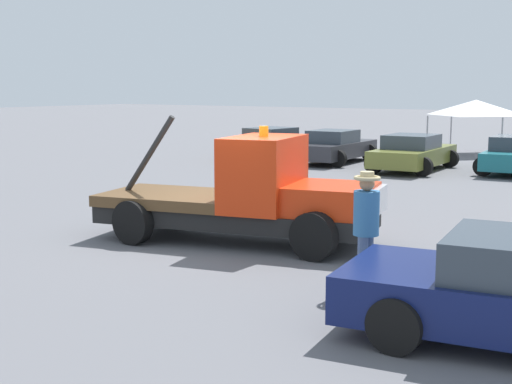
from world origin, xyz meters
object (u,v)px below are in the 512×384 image
at_px(tow_truck, 251,198).
at_px(person_near_truck, 366,221).
at_px(parked_car_orange, 273,144).
at_px(parked_car_olive, 413,153).
at_px(canopy_tent_white, 476,108).
at_px(parked_car_charcoal, 335,147).

xyz_separation_m(tow_truck, person_near_truck, (3.28, -1.76, 0.16)).
distance_m(parked_car_orange, parked_car_olive, 6.66).
relative_size(parked_car_orange, parked_car_olive, 0.99).
bearing_deg(canopy_tent_white, person_near_truck, -77.28).
relative_size(person_near_truck, parked_car_charcoal, 0.39).
bearing_deg(parked_car_charcoal, parked_car_orange, 86.64).
xyz_separation_m(parked_car_orange, parked_car_charcoal, (2.98, -0.06, -0.00)).
bearing_deg(parked_car_orange, parked_car_charcoal, -85.94).
xyz_separation_m(parked_car_charcoal, canopy_tent_white, (3.66, 6.67, 1.48)).
bearing_deg(person_near_truck, tow_truck, 149.33).
height_order(tow_truck, canopy_tent_white, tow_truck).
bearing_deg(parked_car_charcoal, person_near_truck, -153.44).
bearing_deg(parked_car_olive, person_near_truck, -163.88).
relative_size(person_near_truck, canopy_tent_white, 0.55).
relative_size(parked_car_olive, canopy_tent_white, 1.45).
distance_m(person_near_truck, canopy_tent_white, 23.30).
distance_m(person_near_truck, parked_car_charcoal, 18.29).
height_order(tow_truck, parked_car_charcoal, tow_truck).
height_order(parked_car_orange, canopy_tent_white, canopy_tent_white).
bearing_deg(tow_truck, canopy_tent_white, 82.56).
bearing_deg(canopy_tent_white, parked_car_orange, -135.15).
xyz_separation_m(parked_car_charcoal, parked_car_olive, (3.63, -0.79, 0.00)).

